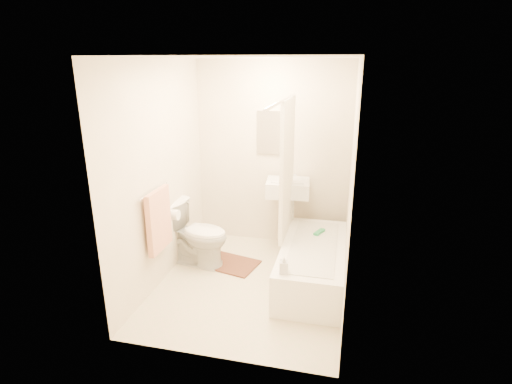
% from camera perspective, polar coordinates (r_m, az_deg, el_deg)
% --- Properties ---
extents(floor, '(2.40, 2.40, 0.00)m').
position_cam_1_polar(floor, '(4.57, -0.73, -12.98)').
color(floor, beige).
rests_on(floor, ground).
extents(ceiling, '(2.40, 2.40, 0.00)m').
position_cam_1_polar(ceiling, '(3.91, -0.87, 18.70)').
color(ceiling, white).
rests_on(ceiling, ground).
extents(wall_back, '(2.00, 0.02, 2.40)m').
position_cam_1_polar(wall_back, '(5.22, 2.36, 5.26)').
color(wall_back, beige).
rests_on(wall_back, ground).
extents(wall_left, '(0.02, 2.40, 2.40)m').
position_cam_1_polar(wall_left, '(4.42, -13.50, 2.39)').
color(wall_left, beige).
rests_on(wall_left, ground).
extents(wall_right, '(0.02, 2.40, 2.40)m').
position_cam_1_polar(wall_right, '(3.97, 13.36, 0.64)').
color(wall_right, beige).
rests_on(wall_right, ground).
extents(mirror, '(0.40, 0.03, 0.55)m').
position_cam_1_polar(mirror, '(5.14, 2.37, 8.47)').
color(mirror, white).
rests_on(mirror, wall_back).
extents(curtain_rod, '(0.03, 1.70, 0.03)m').
position_cam_1_polar(curtain_rod, '(3.97, 3.83, 12.88)').
color(curtain_rod, silver).
rests_on(curtain_rod, wall_back).
extents(shower_curtain, '(0.04, 0.80, 1.55)m').
position_cam_1_polar(shower_curtain, '(4.49, 4.46, 3.37)').
color(shower_curtain, silver).
rests_on(shower_curtain, curtain_rod).
extents(towel_bar, '(0.02, 0.60, 0.02)m').
position_cam_1_polar(towel_bar, '(4.22, -14.39, 0.15)').
color(towel_bar, silver).
rests_on(towel_bar, wall_left).
extents(towel, '(0.06, 0.45, 0.66)m').
position_cam_1_polar(towel, '(4.31, -13.71, -3.93)').
color(towel, '#CC7266').
rests_on(towel, towel_bar).
extents(toilet_paper, '(0.11, 0.12, 0.12)m').
position_cam_1_polar(toilet_paper, '(4.65, -11.63, -3.20)').
color(toilet_paper, white).
rests_on(toilet_paper, wall_left).
extents(toilet, '(0.85, 0.57, 0.77)m').
position_cam_1_polar(toilet, '(4.88, -8.43, -5.93)').
color(toilet, white).
rests_on(toilet, floor).
extents(sink, '(0.57, 0.48, 1.04)m').
position_cam_1_polar(sink, '(5.14, 4.49, -2.94)').
color(sink, silver).
rests_on(sink, floor).
extents(bathtub, '(0.68, 1.56, 0.44)m').
position_cam_1_polar(bathtub, '(4.56, 8.11, -10.10)').
color(bathtub, white).
rests_on(bathtub, floor).
extents(bath_mat, '(0.70, 0.58, 0.02)m').
position_cam_1_polar(bath_mat, '(4.96, -3.54, -10.22)').
color(bath_mat, '#4A2618').
rests_on(bath_mat, floor).
extents(soap_bottle, '(0.09, 0.09, 0.18)m').
position_cam_1_polar(soap_bottle, '(3.85, 4.00, -10.30)').
color(soap_bottle, silver).
rests_on(soap_bottle, bathtub).
extents(scrub_brush, '(0.13, 0.19, 0.04)m').
position_cam_1_polar(scrub_brush, '(4.75, 9.03, -5.71)').
color(scrub_brush, '#2B9A57').
rests_on(scrub_brush, bathtub).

